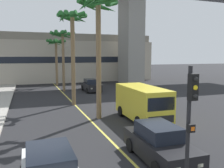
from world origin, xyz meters
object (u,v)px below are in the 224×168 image
Objects in this scene: delivery_van at (142,102)px; palm_tree_near_median at (72,28)px; traffic_light_median_near at (190,117)px; palm_tree_farthest_median at (63,41)px; car_queue_second at (91,86)px; palm_tree_far_median at (98,17)px; car_queue_front at (159,144)px; palm_tree_mid_median at (56,47)px.

palm_tree_near_median reaches higher than delivery_van.
palm_tree_farthest_median reaches higher than traffic_light_median_near.
car_queue_second is 14.64m from palm_tree_far_median.
car_queue_front is at bearing -87.68° from palm_tree_farthest_median.
palm_tree_far_median is at bearing -88.23° from palm_tree_farthest_median.
car_queue_front is at bearing -84.34° from palm_tree_near_median.
palm_tree_far_median is (-2.84, -12.86, 6.39)m from car_queue_second.
car_queue_second is at bearing -65.49° from palm_tree_mid_median.
car_queue_front is 20.52m from car_queue_second.
palm_tree_near_median reaches higher than traffic_light_median_near.
car_queue_second is 0.49× the size of palm_tree_near_median.
palm_tree_mid_median is (-0.96, 27.74, 5.05)m from car_queue_front.
palm_tree_far_median is at bearing 148.76° from delivery_van.
palm_tree_farthest_median is (-0.44, 14.09, -0.82)m from palm_tree_far_median.
car_queue_front is 3.66m from traffic_light_median_near.
delivery_van is 0.76× the size of palm_tree_mid_median.
palm_tree_near_median is 5.36m from palm_tree_far_median.
delivery_van is 9.54m from palm_tree_near_median.
palm_tree_near_median is 0.98× the size of palm_tree_far_median.
palm_tree_farthest_median is at bearing 87.44° from palm_tree_near_median.
car_queue_front is at bearing -110.33° from delivery_van.
palm_tree_farthest_median is at bearing 159.30° from car_queue_second.
palm_tree_far_median reaches higher than palm_tree_farthest_median.
palm_tree_mid_median is at bearing 98.23° from delivery_van.
car_queue_front is 0.54× the size of palm_tree_farthest_median.
delivery_van reaches higher than car_queue_front.
car_queue_second is 14.47m from delivery_van.
traffic_light_median_near reaches higher than car_queue_front.
palm_tree_near_median reaches higher than palm_tree_mid_median.
traffic_light_median_near reaches higher than delivery_van.
palm_tree_farthest_median is (-0.87, 21.62, 5.58)m from car_queue_front.
delivery_van is 0.63× the size of palm_tree_near_median.
delivery_van is 0.69× the size of palm_tree_farthest_median.
car_queue_front is 0.78× the size of delivery_van.
palm_tree_far_median is at bearing -81.08° from palm_tree_near_median.
palm_tree_mid_median is 20.26m from palm_tree_far_median.
palm_tree_farthest_median is (0.08, -6.12, 0.52)m from palm_tree_mid_median.
palm_tree_near_median is at bearing 95.66° from car_queue_front.
palm_tree_far_median reaches higher than delivery_van.
palm_tree_far_median reaches higher than car_queue_front.
palm_tree_farthest_median is at bearing 91.77° from palm_tree_far_median.
palm_tree_mid_median reaches higher than traffic_light_median_near.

